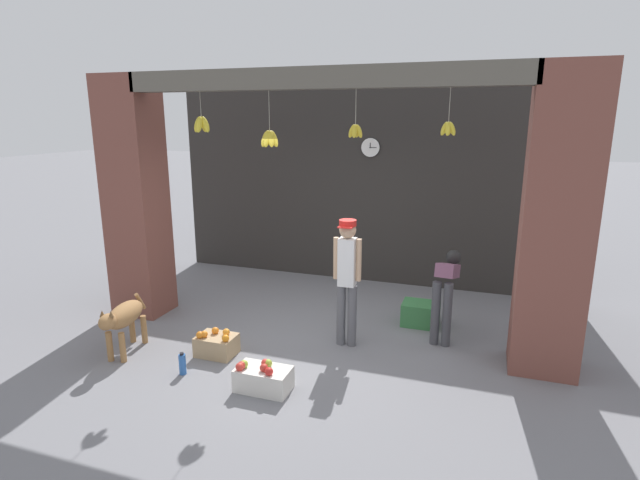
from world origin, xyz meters
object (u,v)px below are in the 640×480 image
(shopkeeper, at_px, (347,274))
(water_bottle, at_px, (182,364))
(worker_stooping, at_px, (446,286))
(wall_clock, at_px, (370,147))
(dog, at_px, (123,318))
(fruit_crate_apples, at_px, (263,378))
(produce_box_green, at_px, (421,314))
(fruit_crate_oranges, at_px, (217,344))

(shopkeeper, height_order, water_bottle, shopkeeper)
(worker_stooping, relative_size, wall_clock, 3.31)
(water_bottle, bearing_deg, dog, 167.02)
(fruit_crate_apples, relative_size, produce_box_green, 1.15)
(worker_stooping, xyz_separation_m, water_bottle, (-2.62, -1.87, -0.58))
(fruit_crate_apples, distance_m, wall_clock, 4.35)
(produce_box_green, xyz_separation_m, wall_clock, (-1.12, 1.59, 2.11))
(fruit_crate_oranges, distance_m, fruit_crate_apples, 1.01)
(worker_stooping, distance_m, fruit_crate_apples, 2.57)
(fruit_crate_oranges, height_order, produce_box_green, fruit_crate_oranges)
(produce_box_green, xyz_separation_m, water_bottle, (-2.29, -2.19, -0.04))
(fruit_crate_oranges, bearing_deg, dog, -163.29)
(shopkeeper, distance_m, water_bottle, 2.13)
(produce_box_green, distance_m, wall_clock, 2.86)
(fruit_crate_apples, xyz_separation_m, wall_clock, (0.20, 3.79, 2.13))
(wall_clock, bearing_deg, shopkeeper, -82.45)
(shopkeeper, xyz_separation_m, water_bottle, (-1.50, -1.28, -0.80))
(shopkeeper, relative_size, fruit_crate_apples, 2.80)
(worker_stooping, height_order, fruit_crate_apples, worker_stooping)
(dog, xyz_separation_m, fruit_crate_oranges, (1.04, 0.31, -0.32))
(water_bottle, bearing_deg, wall_clock, 72.82)
(worker_stooping, relative_size, fruit_crate_apples, 1.87)
(dog, xyz_separation_m, worker_stooping, (3.54, 1.66, 0.25))
(worker_stooping, relative_size, fruit_crate_oranges, 2.35)
(fruit_crate_apples, distance_m, produce_box_green, 2.57)
(fruit_crate_oranges, bearing_deg, worker_stooping, 28.28)
(shopkeeper, relative_size, water_bottle, 6.23)
(produce_box_green, bearing_deg, worker_stooping, -43.97)
(worker_stooping, distance_m, wall_clock, 2.86)
(wall_clock, bearing_deg, fruit_crate_apples, -92.95)
(fruit_crate_apples, bearing_deg, produce_box_green, 59.25)
(produce_box_green, bearing_deg, dog, -148.33)
(shopkeeper, distance_m, produce_box_green, 1.43)
(water_bottle, bearing_deg, fruit_crate_oranges, 77.32)
(dog, xyz_separation_m, wall_clock, (2.09, 3.56, 1.81))
(dog, xyz_separation_m, water_bottle, (0.92, -0.21, -0.33))
(worker_stooping, distance_m, fruit_crate_oranges, 2.90)
(dog, relative_size, fruit_crate_oranges, 2.14)
(dog, relative_size, water_bottle, 3.79)
(fruit_crate_oranges, xyz_separation_m, produce_box_green, (2.17, 1.67, 0.02))
(fruit_crate_oranges, bearing_deg, shopkeeper, 28.69)
(wall_clock, bearing_deg, produce_box_green, -54.83)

